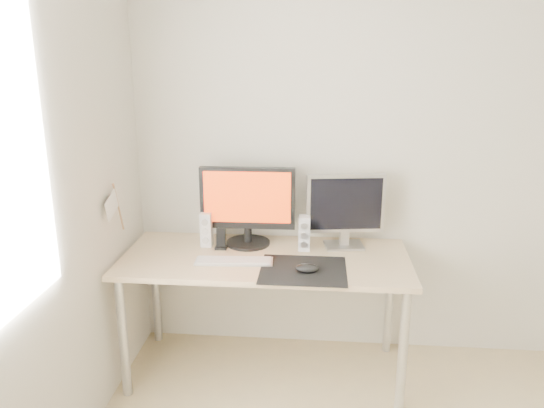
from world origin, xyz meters
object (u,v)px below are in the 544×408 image
object	(u,v)px
mouse	(307,268)
second_monitor	(345,207)
desk	(265,269)
speaker_right	(304,233)
main_monitor	(248,203)
phone_dock	(221,243)
keyboard	(234,261)
speaker_left	(207,229)

from	to	relation	value
mouse	second_monitor	size ratio (longest dim) A/B	0.27
desk	speaker_right	bearing A→B (deg)	30.06
main_monitor	second_monitor	bearing A→B (deg)	1.57
speaker_right	phone_dock	world-z (taller)	speaker_right
keyboard	phone_dock	distance (m)	0.23
speaker_right	main_monitor	bearing A→B (deg)	170.76
speaker_right	keyboard	distance (m)	0.44
speaker_left	keyboard	world-z (taller)	speaker_left
speaker_right	speaker_left	bearing A→B (deg)	178.63
mouse	second_monitor	world-z (taller)	second_monitor
main_monitor	desk	bearing A→B (deg)	-55.89
main_monitor	keyboard	xyz separation A→B (m)	(-0.04, -0.28, -0.25)
desk	speaker_left	bearing A→B (deg)	159.09
phone_dock	main_monitor	bearing A→B (deg)	29.06
mouse	speaker_right	xyz separation A→B (m)	(-0.03, 0.33, 0.08)
keyboard	mouse	bearing A→B (deg)	-14.79
desk	second_monitor	bearing A→B (deg)	23.51
desk	second_monitor	size ratio (longest dim) A/B	3.55
second_monitor	mouse	bearing A→B (deg)	-117.24
mouse	speaker_right	distance (m)	0.34
mouse	keyboard	world-z (taller)	mouse
keyboard	desk	bearing A→B (deg)	32.23
speaker_left	speaker_right	bearing A→B (deg)	-1.37
main_monitor	speaker_right	xyz separation A→B (m)	(0.33, -0.05, -0.15)
mouse	desk	distance (m)	0.33
desk	keyboard	size ratio (longest dim) A/B	3.75
phone_dock	desk	bearing A→B (deg)	-19.89
speaker_left	phone_dock	world-z (taller)	speaker_left
main_monitor	speaker_right	bearing A→B (deg)	-9.24
second_monitor	phone_dock	xyz separation A→B (m)	(-0.71, -0.10, -0.20)
main_monitor	phone_dock	bearing A→B (deg)	-150.94
phone_dock	second_monitor	bearing A→B (deg)	7.75
speaker_left	keyboard	distance (m)	0.32
mouse	main_monitor	distance (m)	0.57
desk	speaker_left	xyz separation A→B (m)	(-0.36, 0.14, 0.18)
second_monitor	phone_dock	world-z (taller)	second_monitor
second_monitor	speaker_left	bearing A→B (deg)	-176.01
mouse	speaker_left	bearing A→B (deg)	150.12
keyboard	phone_dock	xyz separation A→B (m)	(-0.11, 0.20, 0.03)
second_monitor	main_monitor	bearing A→B (deg)	-178.43
desk	speaker_left	distance (m)	0.42
mouse	desk	bearing A→B (deg)	139.16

